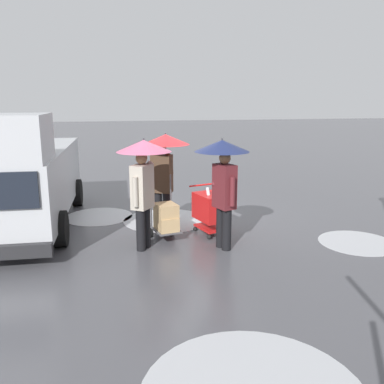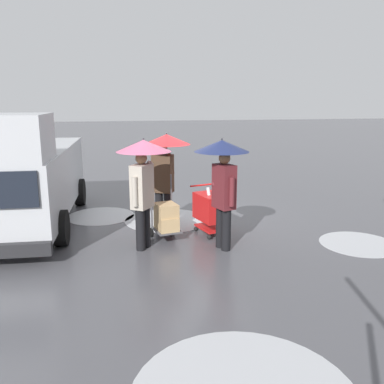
% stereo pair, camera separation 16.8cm
% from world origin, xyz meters
% --- Properties ---
extents(ground_plane, '(90.00, 90.00, 0.00)m').
position_xyz_m(ground_plane, '(0.00, 0.00, 0.00)').
color(ground_plane, '#4C4C51').
extents(slush_patch_near_cluster, '(1.66, 1.66, 0.01)m').
position_xyz_m(slush_patch_near_cluster, '(2.18, -0.83, 0.00)').
color(slush_patch_near_cluster, silver).
rests_on(slush_patch_near_cluster, ground).
extents(slush_patch_mid_street, '(2.02, 2.02, 0.01)m').
position_xyz_m(slush_patch_mid_street, '(0.60, -0.17, 0.00)').
color(slush_patch_mid_street, '#ADAFB5').
rests_on(slush_patch_mid_street, ground).
extents(slush_patch_far_side, '(1.55, 1.55, 0.01)m').
position_xyz_m(slush_patch_far_side, '(-2.99, 2.21, 0.00)').
color(slush_patch_far_side, '#ADAFB5').
rests_on(slush_patch_far_side, ground).
extents(cargo_van_parked_right, '(2.35, 5.41, 2.60)m').
position_xyz_m(cargo_van_parked_right, '(3.81, -0.24, 1.18)').
color(cargo_van_parked_right, '#B7BABF').
rests_on(cargo_van_parked_right, ground).
extents(shopping_cart_vendor, '(0.75, 0.94, 1.04)m').
position_xyz_m(shopping_cart_vendor, '(-0.20, 1.02, 0.57)').
color(shopping_cart_vendor, red).
rests_on(shopping_cart_vendor, ground).
extents(hand_dolly_boxes, '(0.64, 0.79, 1.32)m').
position_xyz_m(hand_dolly_boxes, '(0.79, 1.22, 0.47)').
color(hand_dolly_boxes, '#515156').
rests_on(hand_dolly_boxes, ground).
extents(pedestrian_pink_side, '(1.04, 1.04, 2.15)m').
position_xyz_m(pedestrian_pink_side, '(1.27, 1.59, 1.58)').
color(pedestrian_pink_side, black).
rests_on(pedestrian_pink_side, ground).
extents(pedestrian_black_side, '(1.04, 1.04, 2.15)m').
position_xyz_m(pedestrian_black_side, '(-0.21, 1.88, 1.58)').
color(pedestrian_black_side, black).
rests_on(pedestrian_black_side, ground).
extents(pedestrian_white_side, '(1.04, 1.04, 2.15)m').
position_xyz_m(pedestrian_white_side, '(0.70, 0.39, 1.58)').
color(pedestrian_white_side, black).
rests_on(pedestrian_white_side, ground).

